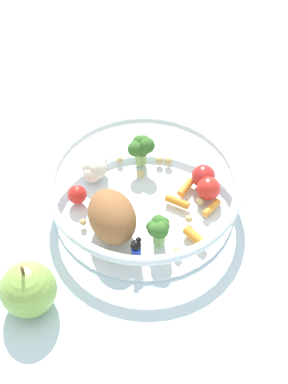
# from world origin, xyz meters

# --- Properties ---
(ground_plane) EXTENTS (2.40, 2.40, 0.00)m
(ground_plane) POSITION_xyz_m (0.00, 0.00, 0.00)
(ground_plane) COLOR silver
(food_container) EXTENTS (0.25, 0.25, 0.07)m
(food_container) POSITION_xyz_m (-0.01, 0.00, 0.03)
(food_container) COLOR white
(food_container) RESTS_ON ground_plane
(loose_apple) EXTENTS (0.06, 0.06, 0.08)m
(loose_apple) POSITION_xyz_m (-0.07, -0.18, 0.03)
(loose_apple) COLOR #8CB74C
(loose_apple) RESTS_ON ground_plane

